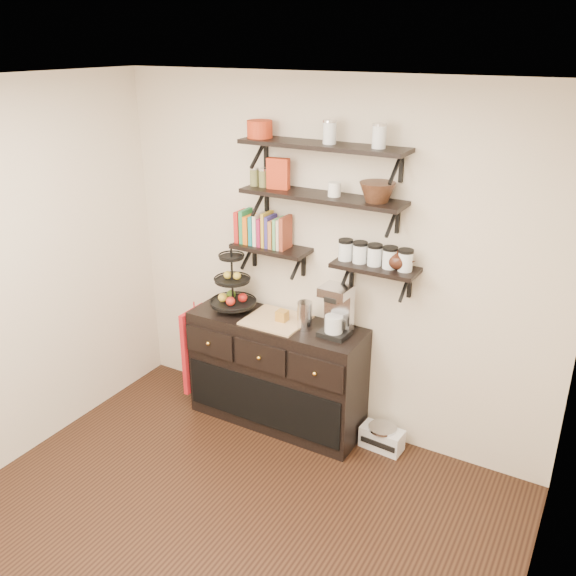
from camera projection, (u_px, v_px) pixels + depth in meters
The scene contains 22 objects.
floor at pixel (193, 563), 3.64m from camera, with size 3.50×3.50×0.00m, color black.
ceiling at pixel (156, 89), 2.61m from camera, with size 3.50×3.50×0.02m, color white.
back_wall at pixel (328, 263), 4.53m from camera, with size 3.50×0.02×2.70m, color beige.
right_wall at pixel (538, 478), 2.32m from camera, with size 0.02×3.50×2.70m, color beige.
shelf_top at pixel (323, 146), 4.09m from camera, with size 1.20×0.27×0.23m.
shelf_mid at pixel (322, 197), 4.22m from camera, with size 1.20×0.27×0.23m.
shelf_low_left at pixel (272, 249), 4.60m from camera, with size 0.60×0.25×0.23m.
shelf_low_right at pixel (375, 268), 4.21m from camera, with size 0.60×0.25×0.23m.
cookbooks at pixel (265, 231), 4.57m from camera, with size 0.43×0.15×0.26m.
glass_canisters at pixel (375, 256), 4.18m from camera, with size 0.54×0.10×0.13m.
sideboard at pixel (277, 372), 4.83m from camera, with size 1.40×0.50×0.92m.
fruit_stand at pixel (233, 289), 4.77m from camera, with size 0.36×0.36×0.53m.
candle at pixel (282, 316), 4.61m from camera, with size 0.08×0.08×0.08m, color #A27025.
coffee_maker at pixel (337, 311), 4.38m from camera, with size 0.21×0.21×0.38m.
thermal_carafe at pixel (305, 316), 4.48m from camera, with size 0.11×0.11×0.22m, color silver.
apron at pixel (195, 349), 5.06m from camera, with size 0.04×0.31×0.72m, color red.
radio at pixel (382, 437), 4.62m from camera, with size 0.33×0.23×0.19m.
recipe_box at pixel (278, 174), 4.33m from camera, with size 0.16×0.06×0.22m, color #AD2E13.
walnut_bowl at pixel (377, 192), 4.00m from camera, with size 0.24×0.24×0.13m, color black, non-canonical shape.
ramekins at pixel (334, 189), 4.15m from camera, with size 0.09×0.09×0.10m, color white.
teapot at pixel (398, 260), 4.10m from camera, with size 0.19×0.14×0.14m, color #351810, non-canonical shape.
red_pot at pixel (260, 129), 4.28m from camera, with size 0.18×0.18×0.12m, color #AD2E13.
Camera 1 is at (1.85, -2.10, 2.91)m, focal length 38.00 mm.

